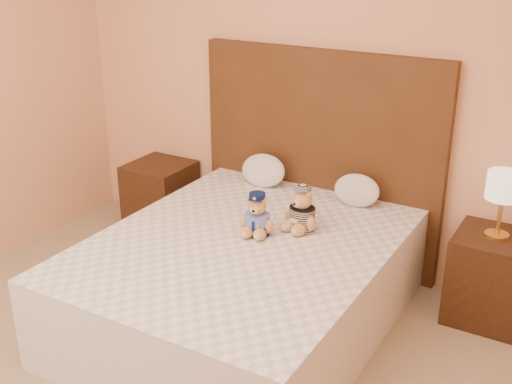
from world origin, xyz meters
TOP-DOWN VIEW (x-y plane):
  - room_walls at (0.00, 0.46)m, footprint 4.04×4.52m
  - bed at (0.00, 1.20)m, footprint 1.60×2.00m
  - headboard at (0.00, 2.21)m, footprint 1.75×0.08m
  - nightstand_left at (-1.25, 2.00)m, footprint 0.45×0.45m
  - nightstand_right at (1.25, 2.00)m, footprint 0.45×0.45m
  - lamp at (1.25, 2.00)m, footprint 0.20×0.20m
  - teddy_police at (0.02, 1.32)m, footprint 0.26×0.25m
  - teddy_prisoner at (0.22, 1.51)m, footprint 0.29×0.28m
  - pillow_left at (-0.34, 2.03)m, footprint 0.33×0.22m
  - pillow_right at (0.36, 2.03)m, footprint 0.31×0.20m

SIDE VIEW (x-z plane):
  - nightstand_left at x=-1.25m, z-range 0.00..0.55m
  - nightstand_right at x=1.25m, z-range 0.00..0.55m
  - bed at x=0.00m, z-range 0.00..0.55m
  - pillow_right at x=0.36m, z-range 0.55..0.77m
  - pillow_left at x=-0.34m, z-range 0.55..0.79m
  - teddy_police at x=0.02m, z-range 0.55..0.81m
  - teddy_prisoner at x=0.22m, z-range 0.55..0.82m
  - headboard at x=0.00m, z-range 0.00..1.50m
  - lamp at x=1.25m, z-range 0.65..1.05m
  - room_walls at x=0.00m, z-range 0.45..3.17m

